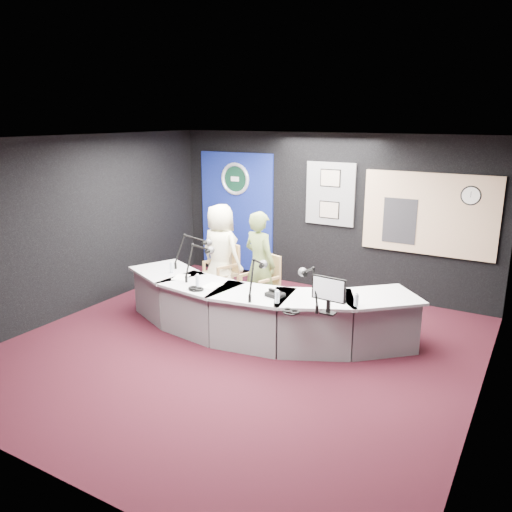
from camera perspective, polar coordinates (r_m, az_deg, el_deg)
The scene contains 33 objects.
ground at distance 7.12m, azimuth -1.87°, elevation -10.28°, with size 6.00×6.00×0.00m, color black.
ceiling at distance 6.43m, azimuth -2.09°, elevation 12.86°, with size 6.00×6.00×0.02m, color silver.
wall_back at distance 9.26m, azimuth 7.96°, elevation 4.75°, with size 6.00×0.02×2.80m, color black.
wall_front at distance 4.52m, azimuth -22.77°, elevation -7.71°, with size 6.00×0.02×2.80m, color black.
wall_left at distance 8.58m, azimuth -19.25°, elevation 3.19°, with size 0.02×6.00×2.80m, color black.
wall_right at distance 5.70m, azimuth 24.55°, elevation -3.20°, with size 0.02×6.00×2.80m, color black.
broadcast_desk at distance 7.43m, azimuth 0.03°, elevation -6.00°, with size 4.50×1.90×0.75m, color #B8BABD, non-canonical shape.
backdrop_panel at distance 10.11m, azimuth -2.17°, elevation 4.91°, with size 1.60×0.05×2.30m, color navy.
agency_seal at distance 9.98m, azimuth -2.33°, elevation 8.55°, with size 0.63×0.63×0.07m, color silver.
seal_center at distance 9.99m, azimuth -2.32°, elevation 8.55°, with size 0.48×0.48×0.01m, color black.
pinboard at distance 9.15m, azimuth 8.26°, elevation 6.84°, with size 0.90×0.04×1.10m, color slate.
framed_photo_upper at distance 9.09m, azimuth 8.25°, elevation 8.56°, with size 0.34×0.02×0.27m, color gray.
framed_photo_lower at distance 9.17m, azimuth 8.12°, elevation 5.09°, with size 0.34×0.02×0.27m, color gray.
booth_window_frame at distance 8.70m, azimuth 18.65°, elevation 4.42°, with size 2.12×0.06×1.32m, color tan.
booth_glow at distance 8.70m, azimuth 18.64°, elevation 4.41°, with size 2.00×0.02×1.20m, color beige.
equipment_rack at distance 8.80m, azimuth 15.67°, elevation 3.78°, with size 0.55×0.02×0.75m, color black.
wall_clock at distance 8.53m, azimuth 22.76°, elevation 6.21°, with size 0.28×0.28×0.01m, color white.
armchair_left at distance 8.84m, azimuth -3.92°, elevation -1.46°, with size 0.60×0.60×1.06m, color #AD864F, non-canonical shape.
armchair_right at distance 8.15m, azimuth 0.41°, elevation -3.61°, with size 0.48×0.48×0.86m, color #AD864F, non-canonical shape.
draped_jacket at distance 9.06m, azimuth -3.77°, elevation -0.44°, with size 0.50×0.10×0.70m, color gray.
person_man at distance 8.76m, azimuth -3.96°, elevation 0.42°, with size 0.81×0.53×1.66m, color #FFF9CB.
person_woman at distance 8.03m, azimuth 0.41°, elevation -0.87°, with size 0.61×0.40×1.67m, color olive.
computer_monitor at distance 6.23m, azimuth 8.11°, elevation -3.63°, with size 0.40×0.02×0.27m, color black.
desk_phone at distance 6.85m, azimuth 2.14°, elevation -4.32°, with size 0.22×0.18×0.06m, color black.
headphones_near at distance 6.32m, azimuth 3.92°, elevation -6.13°, with size 0.23×0.23×0.04m, color black.
headphones_far at distance 7.15m, azimuth -6.68°, elevation -3.62°, with size 0.21×0.21×0.04m, color black.
paper_stack at distance 7.73m, azimuth -8.34°, elevation -2.34°, with size 0.20×0.29×0.00m, color white.
notepad at distance 7.30m, azimuth -4.90°, elevation -3.30°, with size 0.21×0.30×0.00m, color white.
boom_mic_a at distance 8.23m, azimuth -7.10°, elevation 0.95°, with size 0.37×0.69×0.60m, color black, non-canonical shape.
boom_mic_b at distance 7.64m, azimuth -6.40°, elevation -0.15°, with size 0.16×0.74×0.60m, color black, non-canonical shape.
boom_mic_c at distance 6.83m, azimuth 0.09°, elevation -1.93°, with size 0.26×0.72×0.60m, color black, non-canonical shape.
boom_mic_d at distance 6.51m, azimuth 5.99°, elevation -2.90°, with size 0.54×0.58×0.60m, color black, non-canonical shape.
water_bottles at distance 7.04m, azimuth -0.72°, elevation -3.20°, with size 2.99×0.52×0.18m, color silver, non-canonical shape.
Camera 1 is at (3.42, -5.44, 3.08)m, focal length 36.00 mm.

